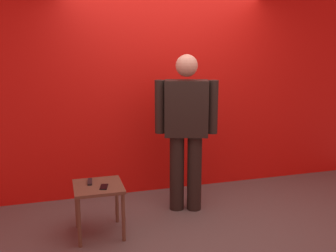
{
  "coord_description": "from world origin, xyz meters",
  "views": [
    {
      "loc": [
        -1.34,
        -3.41,
        1.91
      ],
      "look_at": [
        -0.18,
        0.55,
        1.02
      ],
      "focal_mm": 40.7,
      "sensor_mm": 36.0,
      "label": 1
    }
  ],
  "objects_px": {
    "standing_person": "(186,125)",
    "side_table": "(98,193)",
    "cell_phone": "(104,187)",
    "tv_remote": "(90,182)"
  },
  "relations": [
    {
      "from": "side_table",
      "to": "cell_phone",
      "type": "bearing_deg",
      "value": -56.72
    },
    {
      "from": "cell_phone",
      "to": "tv_remote",
      "type": "bearing_deg",
      "value": 140.1
    },
    {
      "from": "side_table",
      "to": "tv_remote",
      "type": "distance_m",
      "value": 0.15
    },
    {
      "from": "tv_remote",
      "to": "cell_phone",
      "type": "bearing_deg",
      "value": -48.41
    },
    {
      "from": "cell_phone",
      "to": "tv_remote",
      "type": "height_order",
      "value": "tv_remote"
    },
    {
      "from": "side_table",
      "to": "cell_phone",
      "type": "distance_m",
      "value": 0.13
    },
    {
      "from": "standing_person",
      "to": "side_table",
      "type": "relative_size",
      "value": 3.41
    },
    {
      "from": "standing_person",
      "to": "side_table",
      "type": "xyz_separation_m",
      "value": [
        -1.04,
        -0.33,
        -0.57
      ]
    },
    {
      "from": "standing_person",
      "to": "side_table",
      "type": "height_order",
      "value": "standing_person"
    },
    {
      "from": "standing_person",
      "to": "side_table",
      "type": "distance_m",
      "value": 1.23
    }
  ]
}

